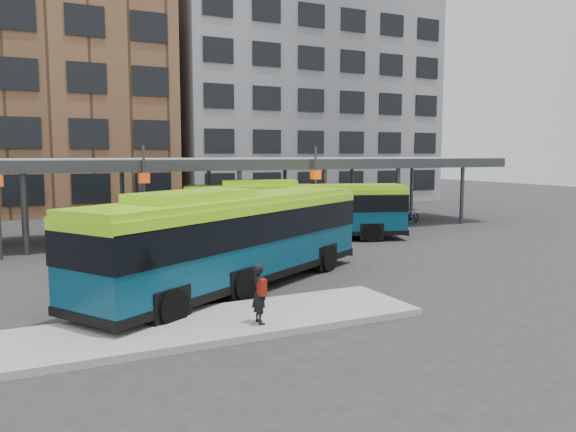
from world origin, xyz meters
name	(u,v)px	position (x,y,z in m)	size (l,w,h in m)	color
ground	(299,286)	(0.00, 0.00, 0.00)	(120.00, 120.00, 0.00)	#28282B
boarding_island	(154,332)	(-5.50, -3.00, 0.09)	(14.00, 3.00, 0.18)	gray
canopy	(187,163)	(-0.06, 12.87, 3.91)	(40.00, 6.53, 4.80)	#999B9E
building_grey	(294,95)	(16.00, 32.00, 10.00)	(24.00, 14.00, 20.00)	slate
bus_front	(235,237)	(-2.00, 0.66, 1.73)	(11.63, 8.36, 3.32)	#07374D
bus_rear	(295,209)	(4.48, 9.13, 1.61)	(11.36, 5.88, 3.09)	#07374D
pedestrian	(260,293)	(-3.02, -3.75, 0.95)	(0.39, 0.61, 1.52)	black
bike_rack	(389,217)	(12.57, 12.03, 0.48)	(5.08, 1.44, 1.04)	slate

